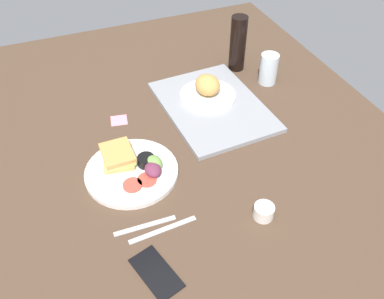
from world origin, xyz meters
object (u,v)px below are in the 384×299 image
at_px(cell_phone, 156,272).
at_px(soda_bottle, 238,43).
at_px(serving_tray, 213,106).
at_px(fork, 145,226).
at_px(plate_with_salad, 132,168).
at_px(drinking_glass, 269,69).
at_px(bread_plate_near, 208,90).
at_px(knife, 163,230).
at_px(sticky_note, 119,120).
at_px(espresso_cup, 264,212).

bearing_deg(cell_phone, soda_bottle, 125.77).
height_order(serving_tray, fork, serving_tray).
bearing_deg(soda_bottle, serving_tray, -43.02).
bearing_deg(plate_with_salad, drinking_glass, 113.95).
height_order(bread_plate_near, drinking_glass, drinking_glass).
xyz_separation_m(fork, knife, (0.03, 0.04, 0.00)).
height_order(plate_with_salad, drinking_glass, drinking_glass).
relative_size(drinking_glass, soda_bottle, 0.54).
distance_m(soda_bottle, cell_phone, 0.97).
distance_m(drinking_glass, knife, 0.79).
distance_m(serving_tray, knife, 0.55).
bearing_deg(soda_bottle, sticky_note, -73.74).
relative_size(plate_with_salad, espresso_cup, 5.00).
distance_m(bread_plate_near, espresso_cup, 0.55).
bearing_deg(drinking_glass, serving_tray, -74.27).
bearing_deg(bread_plate_near, knife, -34.88).
bearing_deg(sticky_note, fork, -5.90).
bearing_deg(sticky_note, espresso_cup, 25.26).
relative_size(drinking_glass, fork, 0.70).
xyz_separation_m(soda_bottle, fork, (0.62, -0.58, -0.11)).
height_order(knife, sticky_note, knife).
height_order(bread_plate_near, fork, bread_plate_near).
xyz_separation_m(plate_with_salad, soda_bottle, (-0.41, 0.55, 0.09)).
relative_size(serving_tray, drinking_glass, 3.80).
relative_size(espresso_cup, knife, 0.29).
xyz_separation_m(soda_bottle, knife, (0.65, -0.54, -0.11)).
xyz_separation_m(bread_plate_near, plate_with_salad, (0.25, -0.36, -0.03)).
height_order(knife, cell_phone, cell_phone).
bearing_deg(cell_phone, espresso_cup, 83.39).
relative_size(knife, cell_phone, 1.32).
relative_size(soda_bottle, sticky_note, 3.92).
height_order(bread_plate_near, soda_bottle, soda_bottle).
bearing_deg(espresso_cup, drinking_glass, 149.61).
relative_size(serving_tray, espresso_cup, 8.04).
xyz_separation_m(drinking_glass, sticky_note, (0.02, -0.59, -0.06)).
bearing_deg(drinking_glass, soda_bottle, -154.32).
height_order(soda_bottle, knife, soda_bottle).
xyz_separation_m(serving_tray, sticky_note, (-0.06, -0.33, -0.01)).
bearing_deg(cell_phone, fork, 157.19).
height_order(drinking_glass, soda_bottle, soda_bottle).
xyz_separation_m(knife, sticky_note, (-0.49, 0.01, -0.00)).
bearing_deg(bread_plate_near, soda_bottle, 129.19).
bearing_deg(drinking_glass, bread_plate_near, -84.97).
height_order(drinking_glass, knife, drinking_glass).
bearing_deg(serving_tray, drinking_glass, 105.73).
xyz_separation_m(serving_tray, cell_phone, (0.55, -0.40, -0.00)).
bearing_deg(serving_tray, plate_with_salad, -60.57).
xyz_separation_m(plate_with_salad, drinking_glass, (-0.27, 0.62, 0.04)).
bearing_deg(bread_plate_near, espresso_cup, -7.48).
xyz_separation_m(espresso_cup, cell_phone, (0.06, -0.32, -0.02)).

